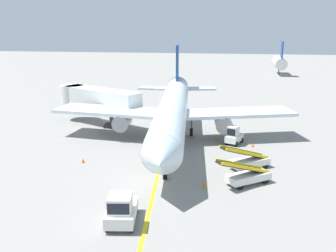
# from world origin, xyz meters

# --- Properties ---
(ground_plane) EXTENTS (300.00, 300.00, 0.00)m
(ground_plane) POSITION_xyz_m (0.00, 0.00, 0.00)
(ground_plane) COLOR gray
(taxi_line_yellow) EXTENTS (8.02, 79.66, 0.01)m
(taxi_line_yellow) POSITION_xyz_m (-0.26, 5.00, 0.00)
(taxi_line_yellow) COLOR yellow
(taxi_line_yellow) RESTS_ON ground
(airliner) EXTENTS (28.48, 35.34, 10.10)m
(airliner) POSITION_xyz_m (-0.31, 13.01, 3.42)
(airliner) COLOR silver
(airliner) RESTS_ON ground
(jet_bridge) EXTENTS (12.59, 8.14, 4.85)m
(jet_bridge) POSITION_xyz_m (-11.66, 18.37, 3.54)
(jet_bridge) COLOR silver
(jet_bridge) RESTS_ON ground
(pushback_tug) EXTENTS (2.39, 3.83, 2.20)m
(pushback_tug) POSITION_xyz_m (-0.77, -6.98, 0.99)
(pushback_tug) COLOR silver
(pushback_tug) RESTS_ON ground
(baggage_tug_near_wing) EXTENTS (2.14, 2.72, 2.10)m
(baggage_tug_near_wing) POSITION_xyz_m (6.74, 12.18, 0.93)
(baggage_tug_near_wing) COLOR silver
(baggage_tug_near_wing) RESTS_ON ground
(belt_loader_forward_hold) EXTENTS (4.77, 3.96, 2.59)m
(belt_loader_forward_hold) POSITION_xyz_m (8.06, 4.77, 0.78)
(belt_loader_forward_hold) COLOR silver
(belt_loader_forward_hold) RESTS_ON ground
(belt_loader_aft_hold) EXTENTS (4.77, 3.97, 2.59)m
(belt_loader_aft_hold) POSITION_xyz_m (7.80, 1.09, 0.78)
(belt_loader_aft_hold) COLOR silver
(belt_loader_aft_hold) RESTS_ON ground
(ground_crew_marshaller) EXTENTS (0.36, 0.24, 1.70)m
(ground_crew_marshaller) POSITION_xyz_m (-1.14, 4.49, 0.91)
(ground_crew_marshaller) COLOR #26262D
(ground_crew_marshaller) RESTS_ON ground
(safety_cone_nose_left) EXTENTS (0.36, 0.36, 0.44)m
(safety_cone_nose_left) POSITION_xyz_m (8.79, 11.45, 0.22)
(safety_cone_nose_left) COLOR orange
(safety_cone_nose_left) RESTS_ON ground
(safety_cone_nose_right) EXTENTS (0.36, 0.36, 0.44)m
(safety_cone_nose_right) POSITION_xyz_m (-7.68, 3.74, 0.22)
(safety_cone_nose_right) COLOR orange
(safety_cone_nose_right) RESTS_ON ground
(safety_cone_wingtip_left) EXTENTS (0.36, 0.36, 0.44)m
(safety_cone_wingtip_left) POSITION_xyz_m (4.34, -0.16, 0.22)
(safety_cone_wingtip_left) COLOR orange
(safety_cone_wingtip_left) RESTS_ON ground
(safety_cone_wingtip_right) EXTENTS (0.36, 0.36, 0.44)m
(safety_cone_wingtip_right) POSITION_xyz_m (4.78, 13.39, 0.22)
(safety_cone_wingtip_right) COLOR orange
(safety_cone_wingtip_right) RESTS_ON ground
(distant_aircraft_far_left) EXTENTS (3.00, 10.10, 8.80)m
(distant_aircraft_far_left) POSITION_xyz_m (18.82, 76.58, 3.22)
(distant_aircraft_far_left) COLOR silver
(distant_aircraft_far_left) RESTS_ON ground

